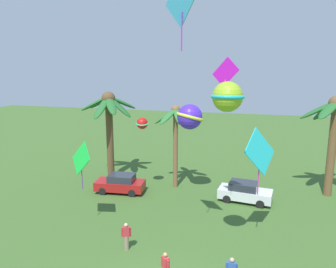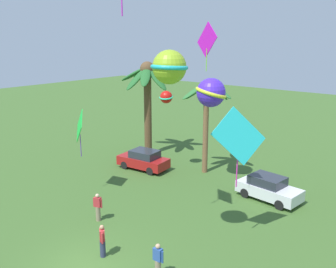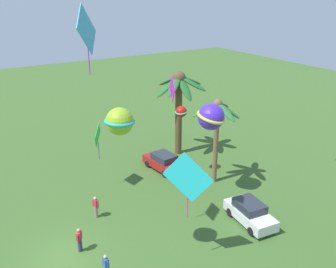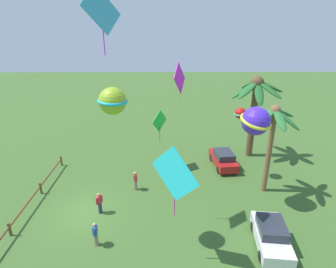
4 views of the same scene
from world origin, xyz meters
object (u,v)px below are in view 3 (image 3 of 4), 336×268
object	(u,v)px
kite_diamond_3	(172,90)
kite_ball_5	(120,121)
parked_car_0	(163,162)
spectator_1	(96,207)
palm_tree_0	(217,119)
kite_diamond_0	(188,178)
kite_diamond_2	(87,31)
kite_diamond_4	(98,135)
spectator_0	(106,267)
kite_ball_1	(181,112)
palm_tree_1	(179,93)
parked_car_1	(250,213)
spectator_2	(79,240)
kite_ball_6	(211,117)

from	to	relation	value
kite_diamond_3	kite_ball_5	xyz separation A→B (m)	(0.46, -3.36, -1.02)
parked_car_0	spectator_1	distance (m)	8.56
palm_tree_0	kite_diamond_0	size ratio (longest dim) A/B	1.80
parked_car_0	kite_ball_5	xyz separation A→B (m)	(9.02, -7.96, 7.90)
kite_diamond_2	kite_ball_5	xyz separation A→B (m)	(2.01, 0.60, -4.19)
kite_diamond_2	parked_car_0	bearing A→B (deg)	129.32
parked_car_0	kite_diamond_0	bearing A→B (deg)	-24.63
kite_diamond_4	kite_ball_5	distance (m)	10.15
spectator_0	kite_ball_1	world-z (taller)	kite_ball_1
palm_tree_1	kite_ball_5	distance (m)	15.99
spectator_0	kite_ball_1	distance (m)	13.69
palm_tree_0	palm_tree_1	size ratio (longest dim) A/B	0.88
spectator_0	palm_tree_1	bearing A→B (deg)	133.62
kite_ball_5	parked_car_1	bearing A→B (deg)	85.11
spectator_1	kite_ball_1	size ratio (longest dim) A/B	1.26
kite_diamond_3	kite_ball_5	distance (m)	3.54
palm_tree_0	kite_ball_5	world-z (taller)	kite_ball_5
spectator_0	kite_diamond_2	xyz separation A→B (m)	(-2.62, 0.88, 12.03)
spectator_0	spectator_2	world-z (taller)	same
kite_diamond_3	kite_ball_6	bearing A→B (deg)	120.35
parked_car_1	kite_diamond_3	world-z (taller)	kite_diamond_3
kite_diamond_0	kite_diamond_3	distance (m)	4.80
spectator_0	kite_diamond_3	distance (m)	10.15
palm_tree_1	spectator_1	xyz separation A→B (m)	(6.02, -10.73, -5.11)
kite_diamond_2	kite_ball_1	bearing A→B (deg)	119.90
parked_car_1	spectator_1	bearing A→B (deg)	-125.17
parked_car_0	kite_ball_1	world-z (taller)	kite_ball_1
palm_tree_1	kite_diamond_3	size ratio (longest dim) A/B	3.44
palm_tree_1	kite_ball_5	bearing A→B (deg)	-44.26
parked_car_1	spectator_0	world-z (taller)	spectator_0
parked_car_0	kite_diamond_2	size ratio (longest dim) A/B	1.17
spectator_1	kite_diamond_4	xyz separation A→B (m)	(-3.70, 1.89, 3.61)
spectator_2	kite_diamond_2	bearing A→B (deg)	73.60
spectator_1	spectator_2	size ratio (longest dim) A/B	1.00
spectator_1	kite_ball_6	distance (m)	10.12
kite_diamond_2	kite_diamond_4	size ratio (longest dim) A/B	1.13
spectator_0	kite_diamond_4	distance (m)	10.86
spectator_1	kite_ball_5	world-z (taller)	kite_ball_5
spectator_0	kite_ball_1	size ratio (longest dim) A/B	1.26
palm_tree_0	kite_diamond_2	xyz separation A→B (m)	(3.03, -10.98, 7.47)
spectator_1	palm_tree_1	bearing A→B (deg)	119.29
palm_tree_0	parked_car_0	distance (m)	6.57
spectator_2	kite_diamond_4	size ratio (longest dim) A/B	0.52
kite_diamond_2	kite_diamond_3	xyz separation A→B (m)	(1.55, 3.97, -3.18)
palm_tree_1	spectator_2	size ratio (longest dim) A/B	4.97
parked_car_1	kite_ball_5	world-z (taller)	kite_ball_5
spectator_1	kite_ball_5	xyz separation A→B (m)	(5.27, -0.27, 7.84)
kite_diamond_0	kite_ball_5	distance (m)	4.80
parked_car_1	spectator_1	size ratio (longest dim) A/B	2.56
kite_ball_1	kite_ball_6	size ratio (longest dim) A/B	0.43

